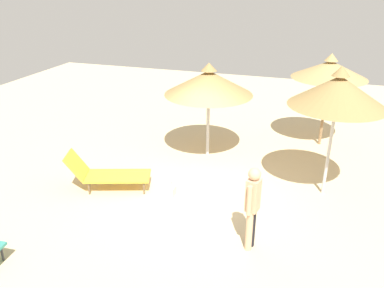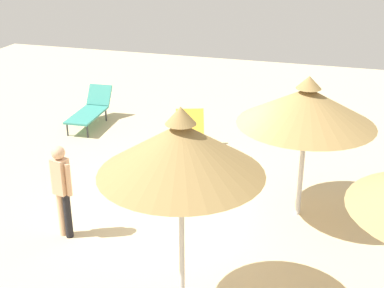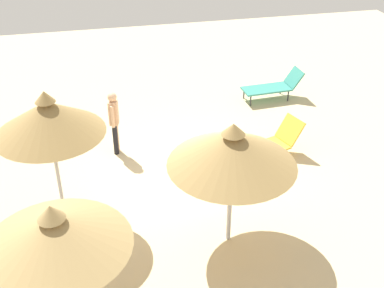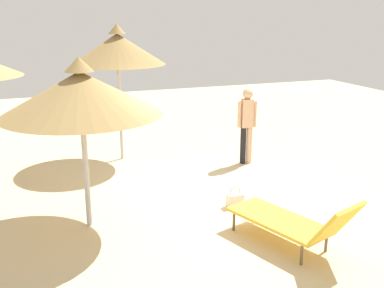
{
  "view_description": "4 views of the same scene",
  "coord_description": "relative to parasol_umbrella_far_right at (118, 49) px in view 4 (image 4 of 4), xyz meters",
  "views": [
    {
      "loc": [
        7.82,
        2.3,
        4.81
      ],
      "look_at": [
        0.11,
        -0.22,
        1.25
      ],
      "focal_mm": 35.96,
      "sensor_mm": 36.0,
      "label": 1
    },
    {
      "loc": [
        -2.63,
        8.41,
        5.09
      ],
      "look_at": [
        0.11,
        -0.62,
        1.1
      ],
      "focal_mm": 49.16,
      "sensor_mm": 36.0,
      "label": 2
    },
    {
      "loc": [
        -9.29,
        1.92,
        6.93
      ],
      "look_at": [
        0.03,
        -0.14,
        1.07
      ],
      "focal_mm": 46.05,
      "sensor_mm": 36.0,
      "label": 3
    },
    {
      "loc": [
        -2.85,
        -7.32,
        3.31
      ],
      "look_at": [
        0.05,
        0.39,
        0.92
      ],
      "focal_mm": 42.59,
      "sensor_mm": 36.0,
      "label": 4
    }
  ],
  "objects": [
    {
      "name": "person_standing_far_left",
      "position": [
        2.56,
        -1.32,
        -1.56
      ],
      "size": [
        0.42,
        0.27,
        1.71
      ],
      "color": "black",
      "rests_on": "ground"
    },
    {
      "name": "ground",
      "position": [
        0.79,
        -2.81,
        -2.58
      ],
      "size": [
        24.0,
        24.0,
        0.1
      ],
      "primitive_type": "cube",
      "color": "beige"
    },
    {
      "name": "handbag",
      "position": [
        1.27,
        -3.43,
        -2.4
      ],
      "size": [
        0.28,
        0.17,
        0.39
      ],
      "color": "beige",
      "rests_on": "ground"
    },
    {
      "name": "lounge_chair_near_left",
      "position": [
        1.42,
        -5.06,
        -2.11
      ],
      "size": [
        1.26,
        2.07,
        0.95
      ],
      "color": "gold",
      "rests_on": "ground"
    },
    {
      "name": "parasol_umbrella_center",
      "position": [
        -1.24,
        -3.25,
        -0.38
      ],
      "size": [
        2.44,
        2.44,
        2.69
      ],
      "color": "#B2B2B7",
      "rests_on": "ground"
    },
    {
      "name": "parasol_umbrella_far_right",
      "position": [
        0.0,
        0.0,
        0.0
      ],
      "size": [
        2.12,
        2.12,
        3.08
      ],
      "color": "#B2B2B7",
      "rests_on": "ground"
    }
  ]
}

